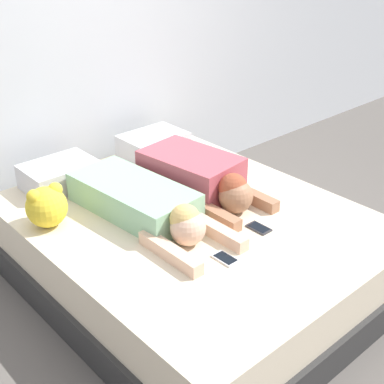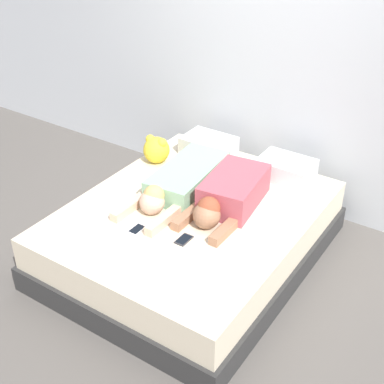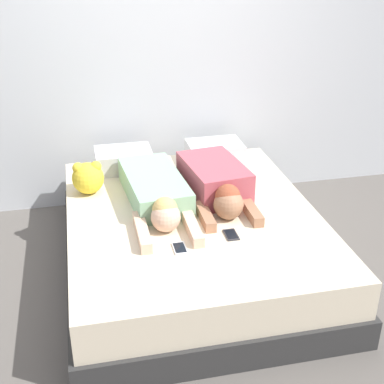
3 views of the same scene
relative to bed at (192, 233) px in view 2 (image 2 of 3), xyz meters
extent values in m
plane|color=#5B5651|center=(0.00, 0.00, -0.22)|extent=(12.00, 12.00, 0.00)
cube|color=silver|center=(0.00, 1.21, 1.08)|extent=(12.00, 0.06, 2.60)
cube|color=#2D2D2D|center=(0.00, 0.00, -0.12)|extent=(1.74, 2.11, 0.20)
cube|color=beige|center=(0.00, 0.00, 0.10)|extent=(1.68, 2.05, 0.25)
cube|color=silver|center=(-0.38, 0.84, 0.31)|extent=(0.45, 0.32, 0.16)
cube|color=silver|center=(0.38, 0.84, 0.31)|extent=(0.45, 0.32, 0.16)
cube|color=#8CBF99|center=(-0.22, 0.27, 0.32)|extent=(0.44, 0.82, 0.17)
sphere|color=beige|center=(-0.22, -0.21, 0.33)|extent=(0.19, 0.19, 0.19)
sphere|color=#D8B266|center=(-0.22, -0.19, 0.37)|extent=(0.16, 0.16, 0.16)
cube|color=beige|center=(-0.38, -0.25, 0.27)|extent=(0.07, 0.43, 0.07)
cube|color=beige|center=(-0.06, -0.25, 0.27)|extent=(0.07, 0.43, 0.07)
cube|color=#B24C59|center=(0.22, 0.25, 0.35)|extent=(0.45, 0.64, 0.23)
sphere|color=#A37051|center=(0.22, -0.14, 0.33)|extent=(0.20, 0.20, 0.20)
sphere|color=#99472D|center=(0.22, -0.11, 0.38)|extent=(0.17, 0.17, 0.17)
cube|color=#A37051|center=(0.06, -0.15, 0.27)|extent=(0.07, 0.33, 0.07)
cube|color=#A37051|center=(0.38, -0.15, 0.27)|extent=(0.07, 0.33, 0.07)
cube|color=silver|center=(-0.17, -0.45, 0.24)|extent=(0.08, 0.13, 0.01)
cube|color=black|center=(-0.17, -0.45, 0.24)|extent=(0.07, 0.11, 0.00)
cube|color=#2D2D33|center=(0.17, -0.36, 0.24)|extent=(0.08, 0.13, 0.01)
cube|color=black|center=(0.17, -0.36, 0.24)|extent=(0.07, 0.11, 0.00)
sphere|color=yellow|center=(-0.67, 0.45, 0.35)|extent=(0.23, 0.23, 0.23)
sphere|color=yellow|center=(-0.74, 0.45, 0.43)|extent=(0.08, 0.08, 0.08)
sphere|color=yellow|center=(-0.61, 0.45, 0.43)|extent=(0.08, 0.08, 0.08)
camera|label=1|loc=(-1.79, -2.00, 1.78)|focal=50.00mm
camera|label=2|loc=(1.87, -2.81, 2.48)|focal=50.00mm
camera|label=3|loc=(-0.69, -3.14, 1.97)|focal=50.00mm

